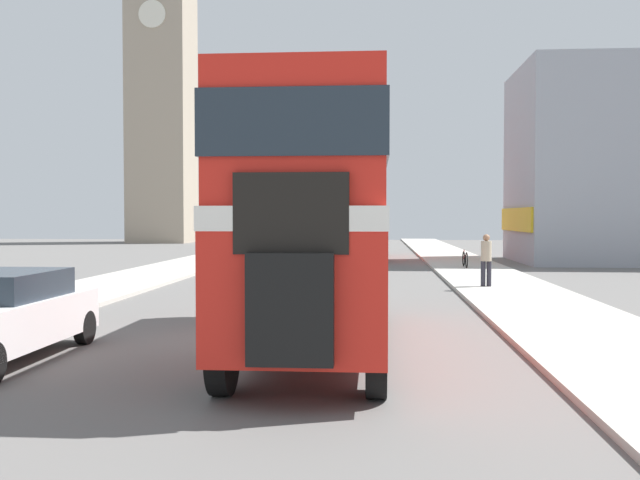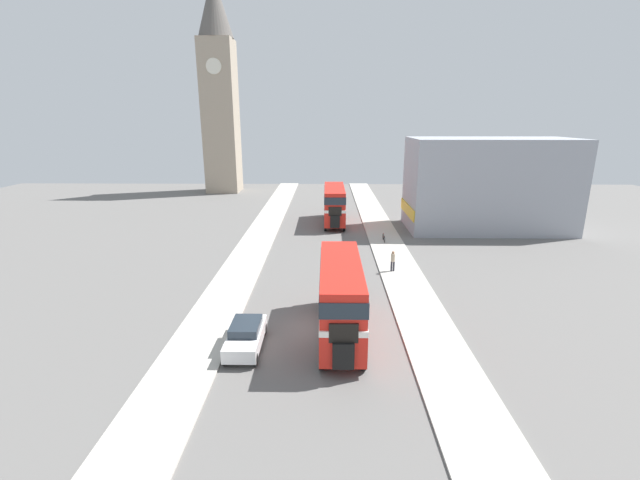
{
  "view_description": "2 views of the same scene",
  "coord_description": "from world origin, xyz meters",
  "views": [
    {
      "loc": [
        2.4,
        -13.88,
        2.46
      ],
      "look_at": [
        1.37,
        -0.63,
        2.01
      ],
      "focal_mm": 40.0,
      "sensor_mm": 36.0,
      "label": 1
    },
    {
      "loc": [
        0.51,
        -23.7,
        12.43
      ],
      "look_at": [
        0.0,
        10.23,
        2.75
      ],
      "focal_mm": 24.0,
      "sensor_mm": 36.0,
      "label": 2
    }
  ],
  "objects": [
    {
      "name": "bus_distant",
      "position": [
        1.48,
        27.4,
        2.65
      ],
      "size": [
        2.44,
        9.62,
        4.45
      ],
      "color": "red",
      "rests_on": "ground_plane"
    },
    {
      "name": "bicycle_on_pavement",
      "position": [
        6.49,
        19.08,
        0.48
      ],
      "size": [
        0.05,
        1.76,
        0.78
      ],
      "color": "black",
      "rests_on": "sidewalk_right"
    },
    {
      "name": "double_decker_bus",
      "position": [
        1.37,
        -0.66,
        2.66
      ],
      "size": [
        2.4,
        9.42,
        4.47
      ],
      "color": "red",
      "rests_on": "ground_plane"
    },
    {
      "name": "ground_plane",
      "position": [
        0.0,
        0.0,
        0.0
      ],
      "size": [
        120.0,
        120.0,
        0.0
      ],
      "primitive_type": "plane",
      "color": "slate"
    },
    {
      "name": "pedestrian_walking",
      "position": [
        6.07,
        10.08,
        1.1
      ],
      "size": [
        0.35,
        0.35,
        1.73
      ],
      "color": "#282833",
      "rests_on": "sidewalk_right"
    },
    {
      "name": "church_tower",
      "position": [
        -17.4,
        51.19,
        17.56
      ],
      "size": [
        5.7,
        5.7,
        34.42
      ],
      "color": "tan",
      "rests_on": "ground_plane"
    },
    {
      "name": "sidewalk_right",
      "position": [
        6.75,
        0.0,
        0.06
      ],
      "size": [
        3.5,
        120.0,
        0.12
      ],
      "color": "#B7B2A8",
      "rests_on": "ground_plane"
    }
  ]
}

